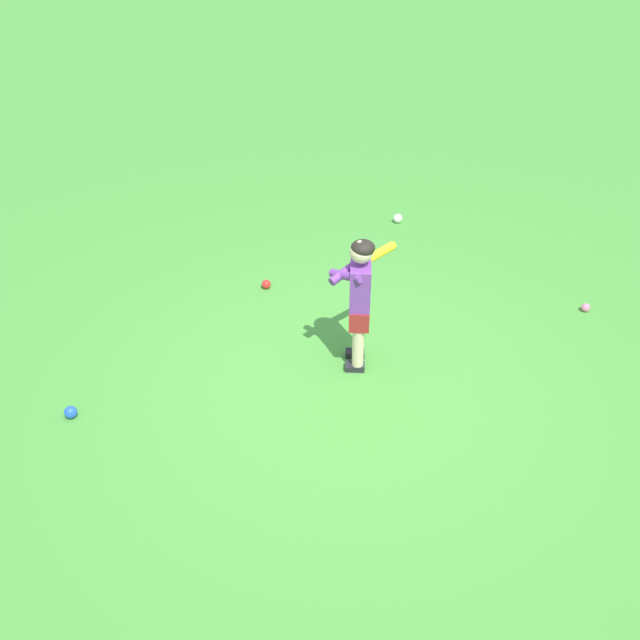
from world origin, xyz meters
The scene contains 6 objects.
ground_plane centered at (0.00, 0.00, 0.00)m, with size 40.00×40.00×0.00m, color #479338.
child_batter centered at (0.21, -0.15, 0.65)m, with size 0.44×0.59×1.08m.
play_ball_center_lawn centered at (1.45, 0.39, 0.04)m, with size 0.08×0.08×0.08m, color red.
play_ball_far_left centered at (2.46, -1.18, 0.05)m, with size 0.10×0.10×0.10m, color white.
play_ball_by_bucket centered at (0.02, 2.01, 0.05)m, with size 0.09×0.09×0.09m, color blue.
play_ball_midfield centered at (0.49, -2.26, 0.04)m, with size 0.07×0.07×0.07m, color pink.
Camera 1 is at (-4.10, 1.09, 3.48)m, focal length 40.40 mm.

